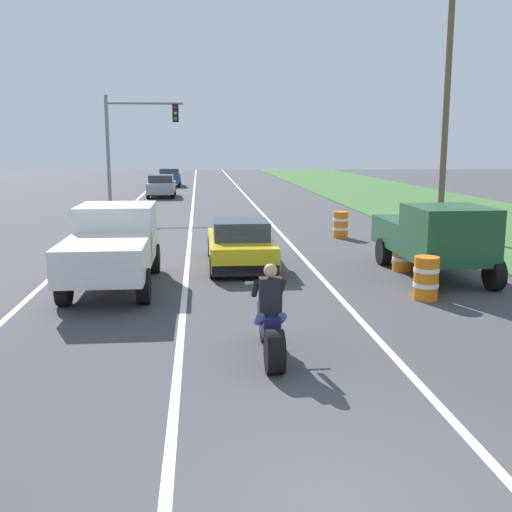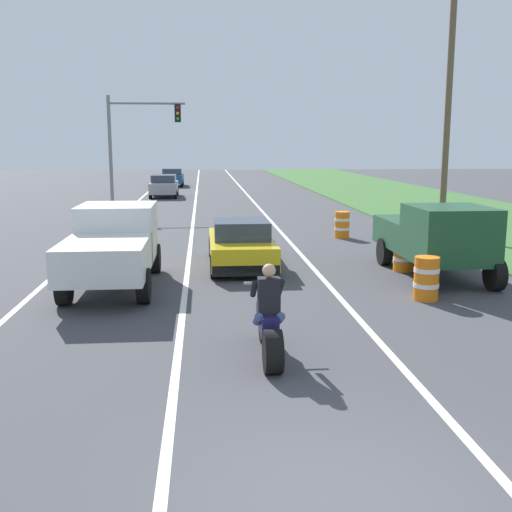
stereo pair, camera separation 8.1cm
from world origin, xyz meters
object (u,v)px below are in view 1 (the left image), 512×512
at_px(pickup_truck_left_lane_white, 113,244).
at_px(construction_barrel_nearest, 426,278).
at_px(pickup_truck_right_shoulder_dark_green, 434,235).
at_px(construction_barrel_mid, 403,253).
at_px(distant_car_far_ahead, 161,186).
at_px(sports_car_yellow, 240,245).
at_px(construction_barrel_far, 341,225).
at_px(distant_car_further_ahead, 170,177).
at_px(traffic_light_mast_near, 131,136).
at_px(motorcycle_with_rider, 270,325).

relative_size(pickup_truck_left_lane_white, construction_barrel_nearest, 4.80).
bearing_deg(construction_barrel_nearest, pickup_truck_right_shoulder_dark_green, 65.47).
relative_size(construction_barrel_mid, distant_car_far_ahead, 0.25).
relative_size(sports_car_yellow, construction_barrel_nearest, 4.30).
distance_m(construction_barrel_far, distant_car_further_ahead, 30.74).
relative_size(construction_barrel_far, distant_car_further_ahead, 0.25).
distance_m(traffic_light_mast_near, distant_car_further_ahead, 19.80).
height_order(motorcycle_with_rider, construction_barrel_far, motorcycle_with_rider).
bearing_deg(sports_car_yellow, pickup_truck_right_shoulder_dark_green, -19.49).
xyz_separation_m(sports_car_yellow, traffic_light_mast_near, (-4.67, 15.37, 3.33)).
bearing_deg(distant_car_far_ahead, pickup_truck_right_shoulder_dark_green, -71.25).
relative_size(motorcycle_with_rider, pickup_truck_left_lane_white, 0.46).
distance_m(construction_barrel_mid, distant_car_far_ahead, 26.44).
distance_m(motorcycle_with_rider, construction_barrel_far, 13.69).
bearing_deg(motorcycle_with_rider, construction_barrel_nearest, 41.99).
bearing_deg(traffic_light_mast_near, construction_barrel_far, -49.15).
relative_size(construction_barrel_mid, distant_car_further_ahead, 0.25).
relative_size(motorcycle_with_rider, construction_barrel_mid, 2.21).
bearing_deg(pickup_truck_right_shoulder_dark_green, sports_car_yellow, 160.51).
distance_m(construction_barrel_nearest, construction_barrel_far, 9.42).
height_order(sports_car_yellow, traffic_light_mast_near, traffic_light_mast_near).
bearing_deg(distant_car_further_ahead, construction_barrel_far, -75.30).
bearing_deg(construction_barrel_far, distant_car_further_ahead, 104.70).
distance_m(traffic_light_mast_near, construction_barrel_far, 13.95).
xyz_separation_m(motorcycle_with_rider, pickup_truck_left_lane_white, (-3.26, 5.47, 0.51)).
xyz_separation_m(pickup_truck_left_lane_white, construction_barrel_mid, (7.80, 1.33, -0.60)).
xyz_separation_m(pickup_truck_left_lane_white, distant_car_far_ahead, (-0.38, 26.47, -0.33)).
bearing_deg(distant_car_further_ahead, pickup_truck_right_shoulder_dark_green, -76.63).
bearing_deg(construction_barrel_nearest, pickup_truck_left_lane_white, 165.64).
bearing_deg(distant_car_further_ahead, sports_car_yellow, -84.07).
bearing_deg(construction_barrel_mid, distant_car_far_ahead, 108.03).
height_order(distant_car_far_ahead, distant_car_further_ahead, same).
height_order(construction_barrel_mid, construction_barrel_far, same).
distance_m(sports_car_yellow, traffic_light_mast_near, 16.41).
relative_size(construction_barrel_nearest, distant_car_further_ahead, 0.25).
bearing_deg(pickup_truck_right_shoulder_dark_green, construction_barrel_mid, 129.63).
bearing_deg(construction_barrel_mid, motorcycle_with_rider, -123.75).
xyz_separation_m(distant_car_far_ahead, distant_car_further_ahead, (0.06, 10.83, 0.00)).
bearing_deg(construction_barrel_mid, traffic_light_mast_near, 119.12).
distance_m(sports_car_yellow, pickup_truck_right_shoulder_dark_green, 5.42).
height_order(pickup_truck_right_shoulder_dark_green, distant_car_further_ahead, pickup_truck_right_shoulder_dark_green).
relative_size(sports_car_yellow, construction_barrel_mid, 4.30).
height_order(traffic_light_mast_near, construction_barrel_nearest, traffic_light_mast_near).
bearing_deg(motorcycle_with_rider, distant_car_far_ahead, 96.51).
distance_m(motorcycle_with_rider, distant_car_further_ahead, 42.91).
bearing_deg(traffic_light_mast_near, motorcycle_with_rider, -78.74).
bearing_deg(sports_car_yellow, distant_car_far_ahead, 98.71).
bearing_deg(pickup_truck_left_lane_white, traffic_light_mast_near, 94.38).
bearing_deg(sports_car_yellow, distant_car_further_ahead, 95.93).
bearing_deg(sports_car_yellow, motorcycle_with_rider, -90.30).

